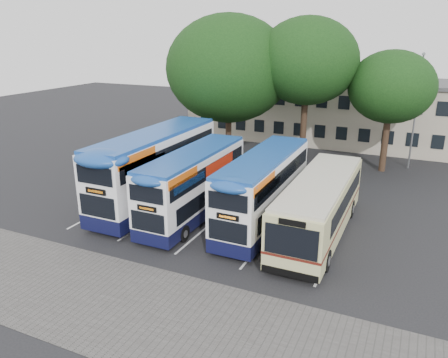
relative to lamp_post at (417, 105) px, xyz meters
The scene contains 12 objects.
ground 21.46m from the lamp_post, 106.72° to the right, with size 120.00×120.00×0.00m, color black.
paving_strip 26.71m from the lamp_post, 107.76° to the right, with size 40.00×6.00×0.01m, color #595654.
bay_lines 18.57m from the lamp_post, 123.08° to the right, with size 14.12×11.00×0.01m.
depot_building 9.43m from the lamp_post, 130.53° to the left, with size 32.40×8.40×6.20m.
lamp_post is the anchor object (origin of this frame).
tree_left 15.02m from the lamp_post, 165.50° to the right, with size 10.20×10.20×11.99m.
tree_mid 9.16m from the lamp_post, 161.82° to the right, with size 7.92×7.92×11.73m.
tree_right 2.91m from the lamp_post, 138.39° to the right, with size 6.41×6.41×9.32m.
bus_dd_left 20.84m from the lamp_post, 133.58° to the right, with size 2.72×11.21×4.67m.
bus_dd_mid 19.57m from the lamp_post, 124.99° to the right, with size 2.33×9.62×4.01m.
bus_dd_right 16.95m from the lamp_post, 114.91° to the right, with size 2.39×9.85×4.10m.
bus_single 16.02m from the lamp_post, 104.17° to the right, with size 2.73×10.74×3.20m.
Camera 1 is at (6.52, -17.05, 10.48)m, focal length 35.00 mm.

